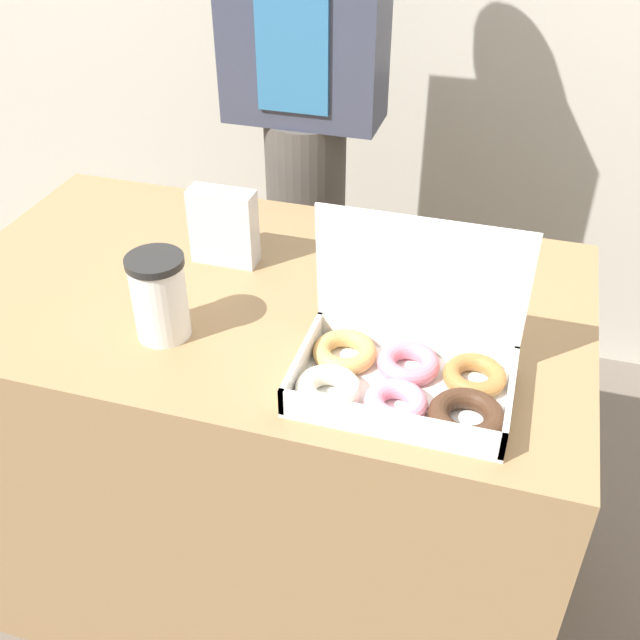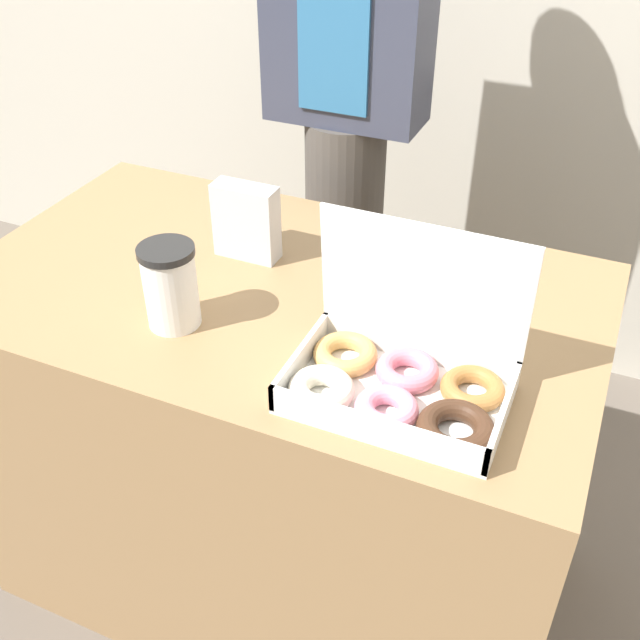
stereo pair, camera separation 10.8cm
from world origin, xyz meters
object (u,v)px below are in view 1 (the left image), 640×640
napkin_holder (224,227)px  coffee_cup (160,297)px  person_customer (305,94)px  donut_box (405,370)px

napkin_holder → coffee_cup: bearing=-92.2°
coffee_cup → person_customer: size_ratio=0.09×
coffee_cup → napkin_holder: bearing=87.8°
donut_box → napkin_holder: size_ratio=2.29×
person_customer → napkin_holder: bearing=-90.6°
coffee_cup → person_customer: 0.71m
person_customer → coffee_cup: bearing=-91.1°
napkin_holder → person_customer: (0.00, 0.47, 0.09)m
napkin_holder → person_customer: person_customer is taller
donut_box → coffee_cup: donut_box is taller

